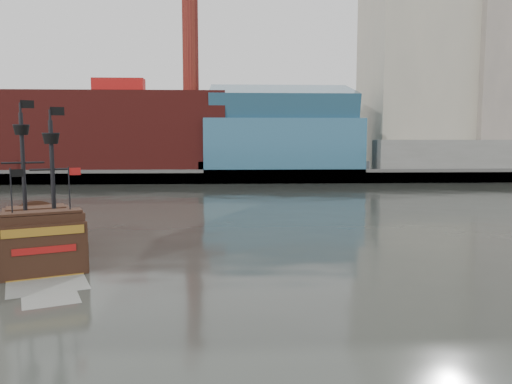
{
  "coord_description": "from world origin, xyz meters",
  "views": [
    {
      "loc": [
        0.17,
        -28.94,
        8.39
      ],
      "look_at": [
        2.13,
        11.33,
        4.0
      ],
      "focal_mm": 35.0,
      "sensor_mm": 36.0,
      "label": 1
    }
  ],
  "objects": [
    {
      "name": "seawall",
      "position": [
        0.0,
        62.5,
        1.3
      ],
      "size": [
        220.0,
        1.0,
        2.6
      ],
      "primitive_type": "cube",
      "color": "#4C4C49",
      "rests_on": "ground"
    },
    {
      "name": "skyline",
      "position": [
        5.21,
        84.56,
        24.55
      ],
      "size": [
        149.0,
        45.0,
        62.0
      ],
      "color": "#796049",
      "rests_on": "promenade_far"
    },
    {
      "name": "pirate_ship",
      "position": [
        -13.41,
        6.4,
        1.08
      ],
      "size": [
        10.55,
        16.44,
        11.87
      ],
      "rotation": [
        0.0,
        0.0,
        0.4
      ],
      "color": "black",
      "rests_on": "ground"
    },
    {
      "name": "promenade_far",
      "position": [
        0.0,
        92.0,
        1.0
      ],
      "size": [
        220.0,
        60.0,
        2.0
      ],
      "primitive_type": "cube",
      "color": "slate",
      "rests_on": "ground"
    },
    {
      "name": "ground",
      "position": [
        0.0,
        0.0,
        0.0
      ],
      "size": [
        400.0,
        400.0,
        0.0
      ],
      "primitive_type": "plane",
      "color": "#292C27",
      "rests_on": "ground"
    }
  ]
}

